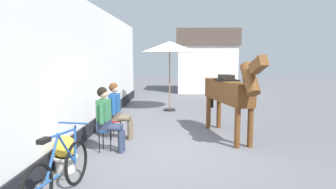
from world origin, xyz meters
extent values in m
plane|color=slate|center=(0.00, 3.00, 0.00)|extent=(40.00, 40.00, 0.00)
cube|color=white|center=(-2.55, 1.50, 1.70)|extent=(0.30, 14.00, 3.40)
cube|color=black|center=(-2.53, 1.50, 0.18)|extent=(0.34, 14.00, 0.36)
cube|color=silver|center=(1.40, 11.07, 1.30)|extent=(3.20, 2.40, 2.60)
cube|color=brown|center=(1.40, 11.07, 3.05)|extent=(3.40, 2.60, 0.90)
cylinder|color=#194C99|center=(-1.71, -0.30, 0.46)|extent=(0.34, 0.34, 0.03)
cylinder|color=black|center=(-1.57, -0.32, 0.22)|extent=(0.02, 0.02, 0.45)
cylinder|color=black|center=(-1.76, -0.17, 0.22)|extent=(0.02, 0.02, 0.45)
cylinder|color=black|center=(-1.79, -0.42, 0.22)|extent=(0.02, 0.02, 0.45)
cube|color=#2D3851|center=(-1.71, -0.30, 0.58)|extent=(0.27, 0.34, 0.20)
cube|color=#337247|center=(-1.71, -0.30, 0.90)|extent=(0.25, 0.36, 0.44)
sphere|color=tan|center=(-1.71, -0.30, 1.25)|extent=(0.20, 0.20, 0.20)
sphere|color=black|center=(-1.73, -0.30, 1.28)|extent=(0.22, 0.22, 0.22)
cylinder|color=#2D3851|center=(-1.51, -0.24, 0.53)|extent=(0.39, 0.17, 0.13)
cylinder|color=#2D3851|center=(-1.32, -0.26, 0.23)|extent=(0.11, 0.11, 0.46)
cylinder|color=#2D3851|center=(-1.53, -0.40, 0.53)|extent=(0.39, 0.17, 0.13)
cylinder|color=#2D3851|center=(-1.34, -0.42, 0.23)|extent=(0.11, 0.11, 0.46)
cylinder|color=#337247|center=(-1.67, -0.10, 0.85)|extent=(0.09, 0.09, 0.42)
cylinder|color=#337247|center=(-1.71, -0.50, 0.85)|extent=(0.09, 0.09, 0.42)
cylinder|color=red|center=(-1.69, 0.71, 0.46)|extent=(0.34, 0.34, 0.03)
cylinder|color=black|center=(-1.55, 0.70, 0.22)|extent=(0.02, 0.02, 0.45)
cylinder|color=black|center=(-1.75, 0.83, 0.22)|extent=(0.02, 0.02, 0.45)
cylinder|color=black|center=(-1.76, 0.59, 0.22)|extent=(0.02, 0.02, 0.45)
cube|color=brown|center=(-1.69, 0.71, 0.58)|extent=(0.25, 0.33, 0.20)
cube|color=#1E4C8C|center=(-1.69, 0.71, 0.90)|extent=(0.23, 0.35, 0.44)
sphere|color=tan|center=(-1.69, 0.71, 1.25)|extent=(0.20, 0.20, 0.20)
sphere|color=#593319|center=(-1.71, 0.71, 1.28)|extent=(0.22, 0.22, 0.22)
cylinder|color=brown|center=(-1.49, 0.78, 0.53)|extent=(0.38, 0.14, 0.13)
cylinder|color=brown|center=(-1.30, 0.77, 0.23)|extent=(0.11, 0.11, 0.46)
cylinder|color=brown|center=(-1.50, 0.62, 0.53)|extent=(0.38, 0.14, 0.13)
cylinder|color=brown|center=(-1.31, 0.61, 0.23)|extent=(0.11, 0.11, 0.46)
cylinder|color=#1E4C8C|center=(-1.66, 0.91, 0.85)|extent=(0.09, 0.09, 0.42)
cylinder|color=#1E4C8C|center=(-1.67, 0.51, 0.85)|extent=(0.09, 0.09, 0.42)
cube|color=brown|center=(1.09, 1.04, 1.16)|extent=(0.96, 2.24, 0.52)
cylinder|color=brown|center=(1.48, 0.13, 0.45)|extent=(0.13, 0.13, 0.90)
cylinder|color=brown|center=(1.18, 0.06, 0.45)|extent=(0.13, 0.13, 0.90)
cylinder|color=brown|center=(1.01, 2.01, 0.45)|extent=(0.13, 0.13, 0.90)
cylinder|color=brown|center=(0.71, 1.94, 0.45)|extent=(0.13, 0.13, 0.90)
cylinder|color=brown|center=(1.38, -0.12, 1.55)|extent=(0.42, 0.68, 0.73)
cube|color=brown|center=(1.47, -0.45, 1.86)|extent=(0.30, 0.56, 0.40)
cube|color=black|center=(1.38, -0.10, 1.69)|extent=(0.19, 0.62, 0.48)
cylinder|color=black|center=(0.82, 2.15, 0.89)|extent=(0.12, 0.12, 0.65)
cube|color=black|center=(1.07, 1.14, 1.44)|extent=(0.63, 0.70, 0.03)
cube|color=black|center=(1.07, 1.14, 1.51)|extent=(0.38, 0.49, 0.12)
cylinder|color=beige|center=(-2.12, -1.48, 0.14)|extent=(0.34, 0.34, 0.28)
cylinder|color=beige|center=(-2.12, -1.48, 0.26)|extent=(0.43, 0.43, 0.04)
sphere|color=gold|center=(-2.12, -1.48, 0.44)|extent=(0.40, 0.40, 0.40)
cylinder|color=#4C4C51|center=(-2.10, 1.80, 0.14)|extent=(0.34, 0.34, 0.28)
cylinder|color=#4C4C51|center=(-2.10, 1.80, 0.26)|extent=(0.43, 0.43, 0.04)
sphere|color=#B22D66|center=(-2.10, 1.80, 0.44)|extent=(0.40, 0.40, 0.40)
torus|color=black|center=(-1.73, -2.03, 0.36)|extent=(0.15, 0.71, 0.71)
cylinder|color=#235199|center=(-1.77, -2.31, 0.67)|extent=(0.11, 0.50, 0.60)
cylinder|color=#235199|center=(-1.83, -2.71, 0.64)|extent=(0.09, 0.36, 0.55)
cylinder|color=#235199|center=(-1.79, -2.47, 0.93)|extent=(0.15, 0.80, 0.09)
cylinder|color=#235199|center=(-1.84, -2.81, 0.37)|extent=(0.11, 0.53, 0.06)
cylinder|color=#235199|center=(-1.73, -2.05, 0.66)|extent=(0.05, 0.09, 0.60)
cylinder|color=#235199|center=(-1.74, -2.08, 1.01)|extent=(0.50, 0.10, 0.03)
cube|color=black|center=(-1.85, -2.87, 0.95)|extent=(0.13, 0.21, 0.06)
cylinder|color=black|center=(-0.48, 4.77, 0.03)|extent=(0.44, 0.44, 0.06)
cylinder|color=olive|center=(-0.48, 4.77, 1.10)|extent=(0.04, 0.04, 2.20)
cone|color=beige|center=(-0.48, 4.77, 2.38)|extent=(2.10, 2.10, 0.40)
camera|label=1|loc=(-0.09, -6.71, 2.03)|focal=33.19mm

